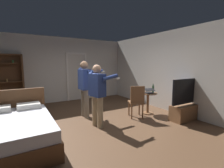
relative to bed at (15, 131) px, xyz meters
The scene contains 15 objects.
ground_plane 1.87m from the bed, ahead, with size 7.15×7.15×0.00m, color brown.
wall_back 4.01m from the bed, 61.54° to the left, with size 5.78×0.12×2.76m, color beige.
wall_right 4.79m from the bed, ahead, with size 0.12×6.74×2.76m, color beige.
doorway_frame 4.21m from the bed, 53.77° to the left, with size 0.93×0.08×2.13m.
bed is the anchor object (origin of this frame).
bookshelf 3.27m from the bed, 93.36° to the left, with size 1.03×0.32×1.99m.
tv_flatscreen 4.40m from the bed, 11.28° to the right, with size 1.24×0.40×1.22m.
side_table 3.77m from the bed, ahead, with size 0.60×0.60×0.70m.
laptop 3.75m from the bed, ahead, with size 0.40×0.40×0.15m.
bottle_on_table 3.94m from the bed, ahead, with size 0.06×0.06×0.30m.
wooden_chair 3.18m from the bed, ahead, with size 0.55×0.55×0.99m.
person_blue_shirt 1.97m from the bed, ahead, with size 0.74×0.61×1.63m.
person_striped_shirt 2.20m from the bed, 25.93° to the left, with size 0.72×0.56×1.72m.
suitcase_dark 2.26m from the bed, 79.61° to the left, with size 0.55×0.35×0.48m, color #4C1919.
suitcase_small 2.70m from the bed, 81.89° to the left, with size 0.45×0.31×0.39m, color black.
Camera 1 is at (-1.72, -3.71, 1.66)m, focal length 25.40 mm.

